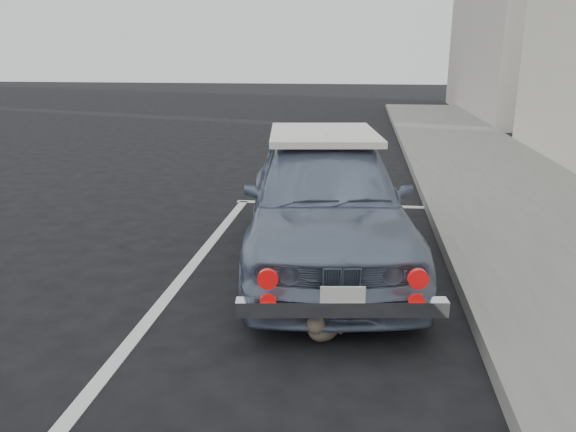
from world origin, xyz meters
The scene contains 4 objects.
pline_front centered at (0.50, 6.50, 0.00)m, with size 3.00×0.12×0.01m, color silver.
pline_side centered at (-0.90, 3.00, 0.00)m, with size 0.12×7.00×0.01m, color silver.
retro_coupe centered at (0.48, 4.17, 0.71)m, with size 2.18×4.30×1.40m.
cat centered at (0.60, 2.38, 0.14)m, with size 0.36×0.53×0.30m.
Camera 1 is at (0.84, -1.64, 2.20)m, focal length 35.00 mm.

